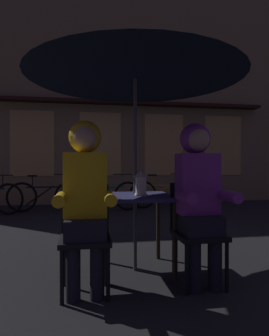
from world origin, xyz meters
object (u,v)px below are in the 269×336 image
object	(u,v)px
cafe_table	(135,205)
person_left_hooded	(85,188)
chair_right	(196,227)
bicycle_fourth	(164,194)
bicycle_second	(46,196)
patio_umbrella	(135,60)
chair_left	(85,231)
lantern	(141,183)
bicycle_third	(106,196)
person_right_hooded	(198,186)

from	to	relation	value
cafe_table	person_left_hooded	bearing A→B (deg)	-138.43
chair_right	person_left_hooded	xyz separation A→B (m)	(-0.96, -0.06, 0.36)
cafe_table	bicycle_fourth	bearing A→B (deg)	71.00
cafe_table	bicycle_second	world-z (taller)	bicycle_second
chair_right	person_left_hooded	size ratio (longest dim) A/B	0.62
patio_umbrella	bicycle_fourth	xyz separation A→B (m)	(1.37, 3.97, -1.71)
chair_left	lantern	bearing A→B (deg)	29.72
cafe_table	bicycle_third	size ratio (longest dim) A/B	0.44
person_left_hooded	bicycle_fourth	bearing A→B (deg)	67.21
patio_umbrella	chair_left	distance (m)	1.68
person_right_hooded	bicycle_fourth	world-z (taller)	person_right_hooded
bicycle_fourth	person_left_hooded	bearing A→B (deg)	-112.79
bicycle_third	bicycle_fourth	xyz separation A→B (m)	(1.41, 0.20, 0.00)
chair_left	bicycle_third	world-z (taller)	chair_left
lantern	person_left_hooded	distance (m)	0.63
patio_umbrella	bicycle_second	size ratio (longest dim) A/B	1.37
lantern	person_right_hooded	world-z (taller)	person_right_hooded
chair_right	bicycle_second	world-z (taller)	chair_right
patio_umbrella	chair_right	bearing A→B (deg)	-37.55
lantern	person_left_hooded	size ratio (longest dim) A/B	0.17
person_right_hooded	bicycle_third	bearing A→B (deg)	97.09
patio_umbrella	lantern	xyz separation A→B (m)	(0.04, -0.07, -1.20)
patio_umbrella	bicycle_fourth	world-z (taller)	patio_umbrella
cafe_table	person_right_hooded	world-z (taller)	person_right_hooded
cafe_table	chair_right	size ratio (longest dim) A/B	0.85
chair_left	bicycle_second	world-z (taller)	chair_left
cafe_table	bicycle_third	distance (m)	3.78
chair_left	chair_right	size ratio (longest dim) A/B	1.00
cafe_table	lantern	size ratio (longest dim) A/B	3.20
chair_left	person_right_hooded	distance (m)	1.03
bicycle_third	bicycle_fourth	size ratio (longest dim) A/B	1.01
person_left_hooded	cafe_table	bearing A→B (deg)	41.57
patio_umbrella	bicycle_fourth	distance (m)	4.53
bicycle_third	bicycle_second	bearing A→B (deg)	172.67
cafe_table	patio_umbrella	bearing A→B (deg)	0.00
bicycle_third	person_right_hooded	bearing A→B (deg)	-82.91
lantern	person_right_hooded	xyz separation A→B (m)	(0.44, -0.36, -0.01)
person_right_hooded	patio_umbrella	bearing A→B (deg)	138.43
patio_umbrella	bicycle_second	distance (m)	4.51
patio_umbrella	person_left_hooded	distance (m)	1.37
lantern	bicycle_second	distance (m)	4.28
bicycle_fourth	bicycle_second	bearing A→B (deg)	-179.38
person_right_hooded	bicycle_second	xyz separation A→B (m)	(-1.85, 4.37, -0.50)
person_right_hooded	lantern	bearing A→B (deg)	140.85
patio_umbrella	bicycle_fourth	bearing A→B (deg)	71.00
chair_right	bicycle_fourth	xyz separation A→B (m)	(0.89, 4.34, -0.14)
lantern	person_right_hooded	bearing A→B (deg)	-39.15
bicycle_third	cafe_table	bearing A→B (deg)	-89.36
cafe_table	bicycle_fourth	size ratio (longest dim) A/B	0.44
bicycle_fourth	cafe_table	bearing A→B (deg)	-109.00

